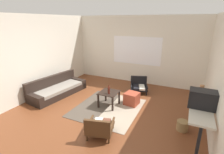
# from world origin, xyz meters

# --- Properties ---
(ground_plane) EXTENTS (7.80, 7.80, 0.00)m
(ground_plane) POSITION_xyz_m (0.00, 0.00, 0.00)
(ground_plane) COLOR brown
(far_wall_with_window) EXTENTS (5.60, 0.13, 2.70)m
(far_wall_with_window) POSITION_xyz_m (0.00, 3.06, 1.35)
(far_wall_with_window) COLOR silver
(far_wall_with_window) RESTS_ON ground
(side_wall_right) EXTENTS (0.12, 6.60, 2.70)m
(side_wall_right) POSITION_xyz_m (2.66, 0.30, 1.35)
(side_wall_right) COLOR silver
(side_wall_right) RESTS_ON ground
(side_wall_left) EXTENTS (0.12, 6.60, 2.70)m
(side_wall_left) POSITION_xyz_m (-2.66, 0.30, 1.35)
(side_wall_left) COLOR silver
(side_wall_left) RESTS_ON ground
(area_rug) EXTENTS (1.82, 1.98, 0.01)m
(area_rug) POSITION_xyz_m (-0.03, 0.45, 0.01)
(area_rug) COLOR #4C4238
(area_rug) RESTS_ON ground
(couch) EXTENTS (1.04, 2.12, 0.65)m
(couch) POSITION_xyz_m (-2.08, 0.57, 0.20)
(couch) COLOR black
(couch) RESTS_ON ground
(coffee_table) EXTENTS (0.55, 0.57, 0.46)m
(coffee_table) POSITION_xyz_m (-0.06, 0.59, 0.36)
(coffee_table) COLOR black
(coffee_table) RESTS_ON ground
(armchair_by_window) EXTENTS (0.75, 0.73, 0.54)m
(armchair_by_window) POSITION_xyz_m (0.44, 2.07, 0.24)
(armchair_by_window) COLOR black
(armchair_by_window) RESTS_ON ground
(armchair_striped_foreground) EXTENTS (0.71, 0.75, 0.54)m
(armchair_striped_foreground) POSITION_xyz_m (0.39, -0.80, 0.24)
(armchair_striped_foreground) COLOR #472D19
(armchair_striped_foreground) RESTS_ON ground
(ottoman_orange) EXTENTS (0.45, 0.45, 0.38)m
(ottoman_orange) POSITION_xyz_m (0.54, 0.97, 0.19)
(ottoman_orange) COLOR #993D28
(ottoman_orange) RESTS_ON ground
(console_shelf) EXTENTS (0.43, 1.78, 0.82)m
(console_shelf) POSITION_xyz_m (2.35, 0.13, 0.74)
(console_shelf) COLOR beige
(console_shelf) RESTS_ON ground
(crt_television) EXTENTS (0.51, 0.32, 0.36)m
(crt_television) POSITION_xyz_m (2.35, -0.03, 1.00)
(crt_television) COLOR black
(crt_television) RESTS_ON console_shelf
(clay_vase) EXTENTS (0.19, 0.19, 0.28)m
(clay_vase) POSITION_xyz_m (2.35, 0.52, 0.93)
(clay_vase) COLOR #A87047
(clay_vase) RESTS_ON console_shelf
(glass_bottle) EXTENTS (0.07, 0.07, 0.26)m
(glass_bottle) POSITION_xyz_m (-0.02, 0.50, 0.57)
(glass_bottle) COLOR #5B2319
(glass_bottle) RESTS_ON coffee_table
(wicker_basket) EXTENTS (0.27, 0.27, 0.24)m
(wicker_basket) POSITION_xyz_m (2.06, 0.24, 0.12)
(wicker_basket) COLOR olive
(wicker_basket) RESTS_ON ground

